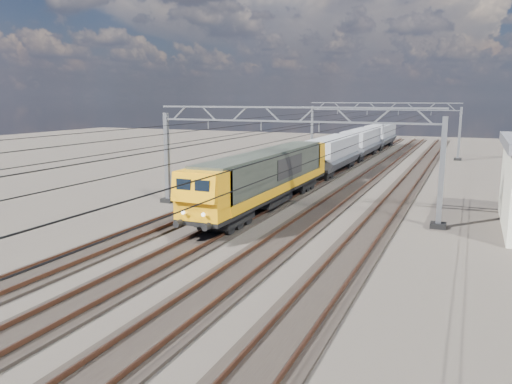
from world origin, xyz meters
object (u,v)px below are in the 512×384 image
at_px(catenary_gantry_mid, 289,156).
at_px(hopper_wagon_lead, 333,152).
at_px(hopper_wagon_third, 381,134).
at_px(hopper_wagon_mid, 361,141).
at_px(locomotive, 267,175).
at_px(catenary_gantry_far, 382,127).

distance_m(catenary_gantry_mid, hopper_wagon_lead, 19.02).
bearing_deg(hopper_wagon_third, hopper_wagon_mid, -90.00).
bearing_deg(locomotive, hopper_wagon_lead, 90.00).
height_order(catenary_gantry_mid, hopper_wagon_mid, catenary_gantry_mid).
bearing_deg(catenary_gantry_far, locomotive, -93.28).
height_order(catenary_gantry_mid, hopper_wagon_third, catenary_gantry_mid).
relative_size(catenary_gantry_mid, hopper_wagon_mid, 1.53).
bearing_deg(hopper_wagon_lead, catenary_gantry_mid, -83.94).
bearing_deg(locomotive, hopper_wagon_third, 90.00).
xyz_separation_m(locomotive, hopper_wagon_lead, (-0.00, 17.70, -0.09)).
height_order(catenary_gantry_far, hopper_wagon_mid, catenary_gantry_far).
xyz_separation_m(catenary_gantry_far, locomotive, (-2.00, -34.85, -1.58)).
relative_size(hopper_wagon_mid, hopper_wagon_third, 1.00).
relative_size(catenary_gantry_far, hopper_wagon_third, 1.53).
relative_size(catenary_gantry_far, hopper_wagon_mid, 1.53).
distance_m(locomotive, hopper_wagon_third, 46.10).
relative_size(hopper_wagon_lead, hopper_wagon_mid, 1.00).
distance_m(catenary_gantry_mid, hopper_wagon_mid, 33.15).
height_order(catenary_gantry_mid, hopper_wagon_lead, catenary_gantry_mid).
bearing_deg(catenary_gantry_far, hopper_wagon_third, 100.09).
xyz_separation_m(hopper_wagon_lead, hopper_wagon_mid, (0.00, 14.20, 0.00)).
bearing_deg(hopper_wagon_third, catenary_gantry_mid, -87.58).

